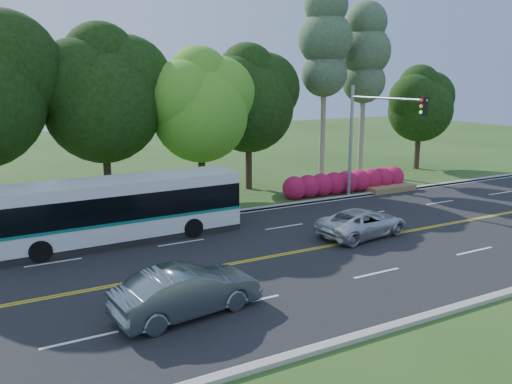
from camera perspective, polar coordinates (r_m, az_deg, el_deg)
name	(u,v)px	position (r m, az deg, el deg)	size (l,w,h in m)	color
ground	(333,245)	(22.97, 8.83, -6.05)	(120.00, 120.00, 0.00)	#284B19
road	(333,245)	(22.96, 8.83, -6.03)	(60.00, 14.00, 0.02)	black
curb_north	(260,208)	(28.75, 0.41, -1.87)	(60.00, 0.30, 0.15)	#A69F96
curb_south	(463,306)	(18.12, 22.58, -11.97)	(60.00, 0.30, 0.15)	#A69F96
grass_verge	(245,202)	(30.35, -1.23, -1.13)	(60.00, 4.00, 0.10)	#284B19
lane_markings	(332,245)	(22.91, 8.64, -6.04)	(57.60, 13.82, 0.00)	gold
tree_row	(143,90)	(30.59, -12.84, 11.31)	(44.70, 9.10, 13.84)	black
bougainvillea_hedge	(349,183)	(33.26, 10.59, 1.07)	(9.50, 2.25, 1.50)	maroon
traffic_signal	(372,126)	(30.15, 13.09, 7.36)	(0.42, 6.10, 7.00)	gray
transit_bus	(119,211)	(23.67, -15.37, -2.08)	(11.25, 2.77, 2.93)	silver
sedan	(187,291)	(16.26, -7.87, -11.13)	(1.66, 4.75, 1.57)	slate
suv	(363,223)	(24.36, 12.10, -3.43)	(2.16, 4.68, 1.30)	silver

